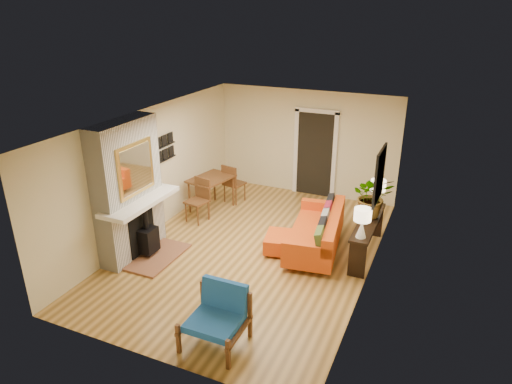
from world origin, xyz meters
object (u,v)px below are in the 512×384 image
Objects in this scene: blue_chair at (218,312)px; lamp_far at (378,190)px; dining_table at (214,185)px; sofa at (319,232)px; houseplant at (372,196)px; ottoman at (284,242)px; lamp_near at (362,219)px; console_table at (368,228)px.

blue_chair is 4.31m from lamp_far.
sofa is at bearing -16.08° from dining_table.
houseplant is (1.43, 3.46, 0.68)m from blue_chair.
ottoman is at bearing -153.44° from houseplant.
ottoman is at bearing -28.54° from dining_table.
lamp_near is (1.44, 2.54, 0.60)m from blue_chair.
sofa is 1.19× the size of console_table.
dining_table is 2.21× the size of houseplant.
houseplant reaches higher than console_table.
lamp_far reaches higher than console_table.
ottoman is at bearing -138.83° from lamp_far.
console_table is (0.89, 0.15, 0.21)m from sofa.
houseplant is at bearing 67.58° from blue_chair.
ottoman is 0.98× the size of houseplant.
dining_table is at bearing 173.11° from houseplant.
houseplant reaches higher than sofa.
houseplant is at bearing 22.11° from sofa.
ottoman is 1.49× the size of lamp_near.
dining_table is 3.67m from lamp_far.
blue_chair reaches higher than console_table.
sofa is 3.15m from blue_chair.
houseplant is at bearing -91.02° from lamp_far.
blue_chair is 1.58× the size of lamp_far.
lamp_far reaches higher than dining_table.
houseplant is at bearing 90.62° from lamp_near.
dining_table is 0.98× the size of console_table.
console_table is (1.44, 3.25, 0.12)m from blue_chair.
blue_chair is 2.98m from lamp_near.
sofa is at bearing -170.55° from console_table.
console_table is 3.43× the size of lamp_near.
houseplant is (-0.01, 0.21, 0.56)m from console_table.
sofa is 1.26m from lamp_near.
blue_chair is (0.05, -2.72, 0.26)m from ottoman.
console_table is at bearing -87.25° from houseplant.
lamp_near is (3.64, -1.36, 0.44)m from dining_table.
lamp_far is (0.00, 1.48, 0.00)m from lamp_near.
dining_table is at bearing -178.09° from lamp_far.
lamp_far is at bearing 90.00° from lamp_near.
lamp_far is at bearing 41.17° from ottoman.
houseplant is at bearing -6.89° from dining_table.
console_table is at bearing -10.08° from dining_table.
blue_chair is 1.58× the size of lamp_near.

